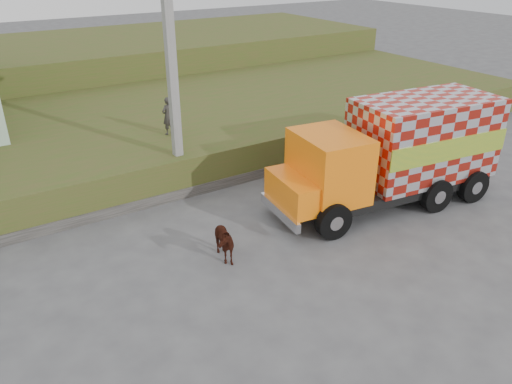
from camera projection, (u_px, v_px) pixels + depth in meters
ground at (270, 238)px, 15.86m from camera, size 120.00×120.00×0.00m
embankment at (151, 129)px, 23.11m from camera, size 40.00×12.00×1.50m
embankment_far at (79, 66)px, 31.88m from camera, size 40.00×12.00×3.00m
retaining_strip at (160, 197)px, 17.99m from camera, size 16.00×0.50×0.40m
utility_pole at (173, 85)px, 17.07m from camera, size 1.20×0.30×8.00m
cargo_truck at (397, 152)px, 17.34m from camera, size 8.50×3.72×3.68m
cow at (221, 241)px, 14.55m from camera, size 0.80×1.48×1.20m
pedestrian at (168, 116)px, 19.90m from camera, size 0.64×0.52×1.52m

